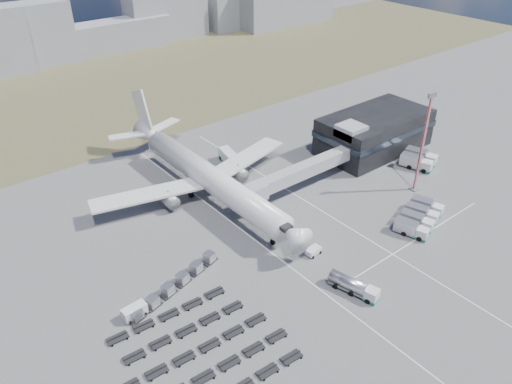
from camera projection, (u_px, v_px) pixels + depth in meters
ground at (304, 267)px, 93.19m from camera, size 420.00×420.00×0.00m
grass_strip at (77, 99)px, 166.12m from camera, size 420.00×90.00×0.01m
lane_markings at (329, 239)px, 100.37m from camera, size 47.12×110.00×0.01m
terminal at (374, 131)px, 131.72m from camera, size 30.40×16.40×11.00m
jet_bridge at (294, 175)px, 112.53m from camera, size 30.30×3.80×7.05m
airliner at (206, 175)px, 111.87m from camera, size 51.59×64.53×17.62m
fuel_tanker at (354, 286)px, 86.67m from camera, size 4.55×9.35×2.93m
pushback_tug at (313, 251)px, 96.04m from camera, size 3.29×2.04×1.43m
utility_van at (135, 312)px, 81.92m from camera, size 4.23×2.15×2.21m
catering_truck at (228, 157)px, 127.09m from camera, size 4.15×7.23×3.12m
service_trucks_near at (419, 217)px, 104.51m from camera, size 13.91×10.26×2.76m
service_trucks_far at (419, 159)px, 125.89m from camera, size 8.66×9.50×3.17m
uld_row at (175, 284)px, 87.53m from camera, size 20.92×7.20×1.92m
baggage_dollies at (198, 353)px, 75.63m from camera, size 27.23×21.73×0.80m
floodlight_mast at (423, 144)px, 110.58m from camera, size 2.26×1.83×23.75m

